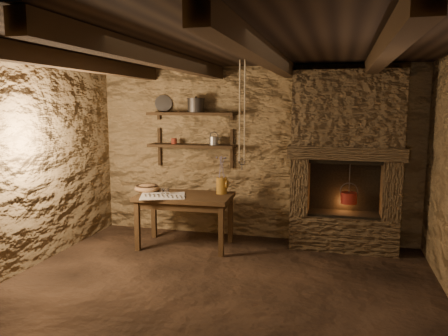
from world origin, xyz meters
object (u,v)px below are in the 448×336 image
(work_table, at_px, (185,219))
(iron_stockpot, at_px, (196,106))
(stoneware_jug, at_px, (222,178))
(red_pot, at_px, (349,197))
(wooden_bowl, at_px, (147,188))

(work_table, xyz_separation_m, iron_stockpot, (-0.01, 0.52, 1.48))
(work_table, bearing_deg, stoneware_jug, 20.54)
(work_table, xyz_separation_m, stoneware_jug, (0.45, 0.19, 0.54))
(red_pot, bearing_deg, iron_stockpot, 176.72)
(iron_stockpot, height_order, red_pot, iron_stockpot)
(stoneware_jug, bearing_deg, wooden_bowl, -163.91)
(iron_stockpot, bearing_deg, stoneware_jug, -35.44)
(work_table, distance_m, wooden_bowl, 0.69)
(stoneware_jug, xyz_separation_m, iron_stockpot, (-0.46, 0.33, 0.94))
(work_table, relative_size, stoneware_jug, 2.49)
(work_table, height_order, stoneware_jug, stoneware_jug)
(stoneware_jug, bearing_deg, iron_stockpot, 154.62)
(stoneware_jug, height_order, wooden_bowl, stoneware_jug)
(work_table, bearing_deg, iron_stockpot, 88.52)
(stoneware_jug, xyz_separation_m, red_pot, (1.63, 0.21, -0.22))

